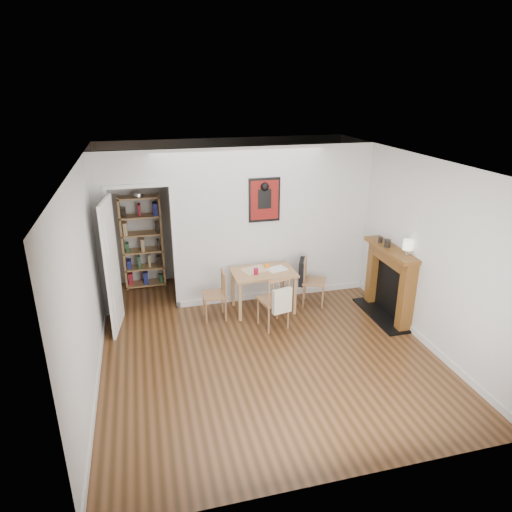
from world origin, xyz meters
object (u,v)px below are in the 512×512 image
object	(u,v)px
bookshelf	(143,242)
fireplace	(390,280)
mantel_lamp	(408,246)
ceramic_jar_b	(380,240)
ceramic_jar_a	(387,243)
orange_fruit	(267,266)
notebook	(277,269)
chair_left	(214,295)
red_glass	(256,271)
dining_table	(263,276)
chair_right	(313,281)
chair_front	(274,301)

from	to	relation	value
bookshelf	fireplace	bearing A→B (deg)	-29.99
mantel_lamp	ceramic_jar_b	xyz separation A→B (m)	(-0.10, 0.61, -0.10)
mantel_lamp	ceramic_jar_a	world-z (taller)	mantel_lamp
orange_fruit	notebook	xyz separation A→B (m)	(0.14, -0.08, -0.04)
mantel_lamp	ceramic_jar_a	bearing A→B (deg)	104.42
chair_left	fireplace	bearing A→B (deg)	-12.45
notebook	red_glass	bearing A→B (deg)	-163.97
fireplace	ceramic_jar_a	size ratio (longest dim) A/B	10.56
dining_table	red_glass	size ratio (longest dim) A/B	10.46
notebook	ceramic_jar_b	distance (m)	1.70
chair_left	ceramic_jar_b	size ratio (longest dim) A/B	8.73
chair_right	mantel_lamp	bearing A→B (deg)	-44.37
chair_front	fireplace	world-z (taller)	fireplace
orange_fruit	notebook	bearing A→B (deg)	-30.99
fireplace	ceramic_jar_a	distance (m)	0.61
chair_left	mantel_lamp	size ratio (longest dim) A/B	3.40
red_glass	notebook	distance (m)	0.39
chair_right	notebook	bearing A→B (deg)	178.37
dining_table	mantel_lamp	distance (m)	2.26
dining_table	notebook	xyz separation A→B (m)	(0.23, 0.02, 0.09)
dining_table	chair_front	bearing A→B (deg)	-89.42
chair_right	ceramic_jar_b	bearing A→B (deg)	-23.44
dining_table	ceramic_jar_a	distance (m)	2.00
ceramic_jar_b	chair_right	bearing A→B (deg)	156.56
bookshelf	ceramic_jar_b	world-z (taller)	bookshelf
dining_table	fireplace	size ratio (longest dim) A/B	0.81
mantel_lamp	ceramic_jar_a	xyz separation A→B (m)	(-0.10, 0.39, -0.09)
chair_front	notebook	xyz separation A→B (m)	(0.22, 0.60, 0.25)
chair_front	mantel_lamp	xyz separation A→B (m)	(1.89, -0.44, 0.86)
orange_fruit	red_glass	bearing A→B (deg)	-140.61
chair_left	mantel_lamp	bearing A→B (deg)	-18.95
chair_right	bookshelf	distance (m)	3.11
bookshelf	ceramic_jar_a	world-z (taller)	bookshelf
fireplace	orange_fruit	distance (m)	1.96
chair_front	notebook	world-z (taller)	chair_front
chair_front	mantel_lamp	bearing A→B (deg)	-12.99
fireplace	notebook	distance (m)	1.79
chair_right	mantel_lamp	size ratio (longest dim) A/B	3.50
dining_table	orange_fruit	size ratio (longest dim) A/B	11.36
chair_front	red_glass	size ratio (longest dim) A/B	9.02
chair_front	red_glass	bearing A→B (deg)	107.08
red_glass	orange_fruit	bearing A→B (deg)	39.39
dining_table	ceramic_jar_a	bearing A→B (deg)	-18.95
fireplace	orange_fruit	world-z (taller)	fireplace
chair_left	red_glass	distance (m)	0.76
red_glass	orange_fruit	distance (m)	0.30
fireplace	ceramic_jar_a	xyz separation A→B (m)	(-0.09, 0.05, 0.60)
chair_right	ceramic_jar_b	world-z (taller)	ceramic_jar_b
bookshelf	fireplace	world-z (taller)	bookshelf
chair_front	fireplace	bearing A→B (deg)	-3.06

